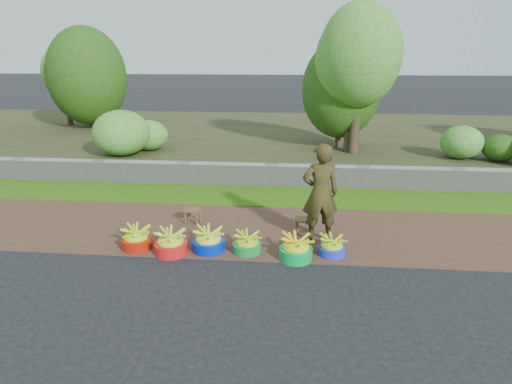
# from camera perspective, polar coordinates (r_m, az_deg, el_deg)

# --- Properties ---
(ground_plane) EXTENTS (120.00, 120.00, 0.00)m
(ground_plane) POSITION_cam_1_polar(r_m,az_deg,el_deg) (6.93, 0.15, -9.30)
(ground_plane) COLOR black
(ground_plane) RESTS_ON ground
(dirt_shoulder) EXTENTS (80.00, 2.50, 0.02)m
(dirt_shoulder) POSITION_cam_1_polar(r_m,az_deg,el_deg) (8.05, 0.93, -5.15)
(dirt_shoulder) COLOR #4E3124
(dirt_shoulder) RESTS_ON ground
(grass_verge) EXTENTS (80.00, 1.50, 0.04)m
(grass_verge) POSITION_cam_1_polar(r_m,az_deg,el_deg) (9.91, 1.80, -0.54)
(grass_verge) COLOR #33640F
(grass_verge) RESTS_ON ground
(retaining_wall) EXTENTS (80.00, 0.35, 0.55)m
(retaining_wall) POSITION_cam_1_polar(r_m,az_deg,el_deg) (10.65, 2.09, 2.23)
(retaining_wall) COLOR gray
(retaining_wall) RESTS_ON ground
(earth_bank) EXTENTS (80.00, 10.00, 0.50)m
(earth_bank) POSITION_cam_1_polar(r_m,az_deg,el_deg) (15.42, 3.11, 7.12)
(earth_bank) COLOR #37391D
(earth_bank) RESTS_ON ground
(vegetation) EXTENTS (35.88, 7.89, 4.59)m
(vegetation) POSITION_cam_1_polar(r_m,az_deg,el_deg) (13.40, 13.93, 14.72)
(vegetation) COLOR #382D1E
(vegetation) RESTS_ON earth_bank
(basin_a) EXTENTS (0.52, 0.52, 0.39)m
(basin_a) POSITION_cam_1_polar(r_m,az_deg,el_deg) (7.58, -15.66, -6.04)
(basin_a) COLOR #A51809
(basin_a) RESTS_ON ground
(basin_b) EXTENTS (0.55, 0.55, 0.41)m
(basin_b) POSITION_cam_1_polar(r_m,az_deg,el_deg) (7.26, -11.31, -6.73)
(basin_b) COLOR red
(basin_b) RESTS_ON ground
(basin_c) EXTENTS (0.54, 0.54, 0.40)m
(basin_c) POSITION_cam_1_polar(r_m,az_deg,el_deg) (7.25, -6.37, -6.53)
(basin_c) COLOR #0021BD
(basin_c) RESTS_ON ground
(basin_d) EXTENTS (0.48, 0.48, 0.36)m
(basin_d) POSITION_cam_1_polar(r_m,az_deg,el_deg) (7.15, -1.22, -6.95)
(basin_d) COLOR #128335
(basin_d) RESTS_ON ground
(basin_e) EXTENTS (0.54, 0.54, 0.40)m
(basin_e) POSITION_cam_1_polar(r_m,az_deg,el_deg) (6.97, 5.33, -7.56)
(basin_e) COLOR #059B3E
(basin_e) RESTS_ON ground
(basin_f) EXTENTS (0.45, 0.45, 0.33)m
(basin_f) POSITION_cam_1_polar(r_m,az_deg,el_deg) (7.18, 10.06, -7.25)
(basin_f) COLOR #2330D3
(basin_f) RESTS_ON ground
(stool_left) EXTENTS (0.35, 0.29, 0.28)m
(stool_left) POSITION_cam_1_polar(r_m,az_deg,el_deg) (8.40, -8.47, -2.65)
(stool_left) COLOR brown
(stool_left) RESTS_ON dirt_shoulder
(stool_right) EXTENTS (0.37, 0.30, 0.29)m
(stool_right) POSITION_cam_1_polar(r_m,az_deg,el_deg) (7.85, 6.41, -3.95)
(stool_right) COLOR brown
(stool_right) RESTS_ON dirt_shoulder
(vendor_woman) EXTENTS (0.70, 0.52, 1.75)m
(vendor_woman) POSITION_cam_1_polar(r_m,az_deg,el_deg) (7.39, 8.58, -0.19)
(vendor_woman) COLOR black
(vendor_woman) RESTS_ON dirt_shoulder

